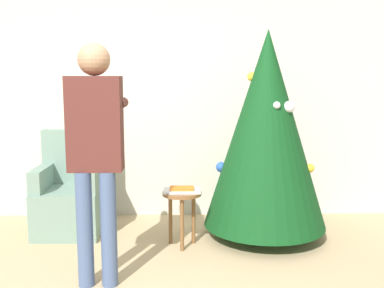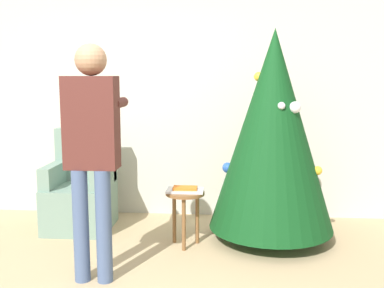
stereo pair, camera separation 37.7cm
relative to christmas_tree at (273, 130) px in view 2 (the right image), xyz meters
name	(u,v)px [view 2 (the right image)]	position (x,y,z in m)	size (l,w,h in m)	color
wall_back	(168,96)	(-1.09, 0.77, 0.29)	(8.00, 0.06, 2.70)	beige
christmas_tree	(273,130)	(0.00, 0.00, 0.00)	(1.18, 1.18, 2.01)	brown
armchair	(81,193)	(-1.94, 0.21, -0.70)	(0.64, 0.65, 1.02)	gray
person_standing	(92,141)	(-1.44, -0.96, 0.02)	(0.42, 0.57, 1.81)	#475B84
side_stool	(185,202)	(-0.81, -0.23, -0.65)	(0.36, 0.36, 0.52)	brown
laptop	(185,190)	(-0.81, -0.23, -0.54)	(0.34, 0.21, 0.02)	silver
book	(185,188)	(-0.81, -0.23, -0.52)	(0.22, 0.12, 0.02)	orange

